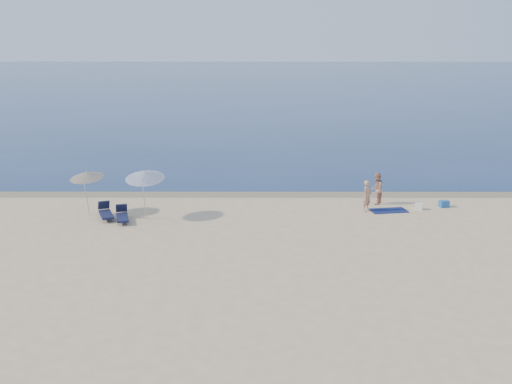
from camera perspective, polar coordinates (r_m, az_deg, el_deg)
ground at (r=19.27m, az=6.90°, el=-14.74°), size 160.00×160.00×0.00m
sea at (r=117.13m, az=1.25°, el=9.67°), size 240.00×160.00×0.01m
wet_sand_strip at (r=37.38m, az=3.51°, el=-0.20°), size 240.00×1.60×0.00m
person_left at (r=34.16m, az=9.86°, el=-0.35°), size 0.69×0.72×1.66m
person_right at (r=35.67m, az=10.68°, el=0.30°), size 0.94×1.04×1.74m
beach_towel at (r=34.64m, az=11.70°, el=-1.62°), size 2.05×1.36×0.03m
white_bag at (r=35.23m, az=14.27°, el=-1.25°), size 0.47×0.43×0.33m
blue_cooler at (r=36.08m, az=16.37°, el=-1.01°), size 0.57×0.48×0.35m
umbrella_near at (r=32.63m, az=-9.85°, el=1.49°), size 2.12×2.15×2.63m
umbrella_far at (r=34.09m, az=-14.82°, el=1.48°), size 2.35×2.37×2.40m
lounger_left at (r=33.41m, az=-13.21°, el=-1.81°), size 1.17×1.87×0.79m
lounger_right at (r=32.73m, az=-11.81°, el=-2.09°), size 0.96×1.81×0.76m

